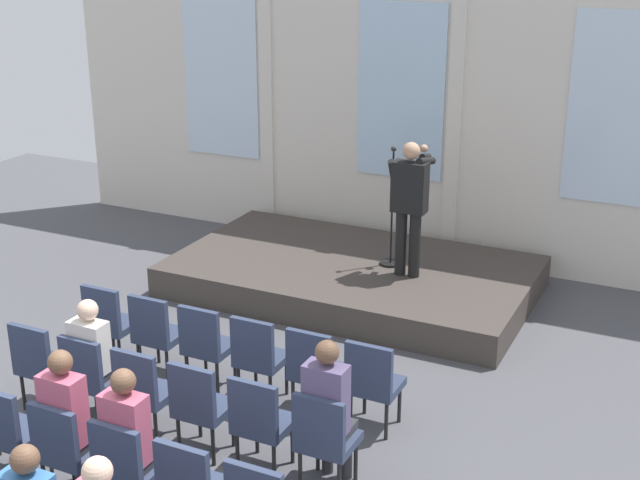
% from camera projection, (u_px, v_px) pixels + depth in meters
% --- Properties ---
extents(rear_partition, '(10.82, 0.14, 4.42)m').
position_uv_depth(rear_partition, '(404.00, 100.00, 12.10)').
color(rear_partition, silver).
rests_on(rear_partition, ground).
extents(stage_platform, '(4.54, 2.67, 0.39)m').
position_uv_depth(stage_platform, '(353.00, 276.00, 11.42)').
color(stage_platform, '#3F3833').
rests_on(stage_platform, ground).
extents(speaker, '(0.50, 0.69, 1.69)m').
position_uv_depth(speaker, '(410.00, 199.00, 10.61)').
color(speaker, black).
rests_on(speaker, stage_platform).
extents(mic_stand, '(0.28, 0.28, 1.55)m').
position_uv_depth(mic_stand, '(391.00, 240.00, 11.17)').
color(mic_stand, black).
rests_on(mic_stand, stage_platform).
extents(chair_r0_c0, '(0.46, 0.44, 0.94)m').
position_uv_depth(chair_r0_c0, '(109.00, 319.00, 9.37)').
color(chair_r0_c0, black).
rests_on(chair_r0_c0, ground).
extents(chair_r0_c1, '(0.46, 0.44, 0.94)m').
position_uv_depth(chair_r0_c1, '(156.00, 330.00, 9.12)').
color(chair_r0_c1, black).
rests_on(chair_r0_c1, ground).
extents(chair_r0_c2, '(0.46, 0.44, 0.94)m').
position_uv_depth(chair_r0_c2, '(206.00, 342.00, 8.87)').
color(chair_r0_c2, black).
rests_on(chair_r0_c2, ground).
extents(chair_r0_c3, '(0.46, 0.44, 0.94)m').
position_uv_depth(chair_r0_c3, '(258.00, 354.00, 8.62)').
color(chair_r0_c3, black).
rests_on(chair_r0_c3, ground).
extents(chair_r0_c4, '(0.46, 0.44, 0.94)m').
position_uv_depth(chair_r0_c4, '(314.00, 366.00, 8.37)').
color(chair_r0_c4, black).
rests_on(chair_r0_c4, ground).
extents(chair_r0_c5, '(0.46, 0.44, 0.94)m').
position_uv_depth(chair_r0_c5, '(373.00, 380.00, 8.13)').
color(chair_r0_c5, black).
rests_on(chair_r0_c5, ground).
extents(chair_r1_c0, '(0.46, 0.44, 0.94)m').
position_uv_depth(chair_r1_c0, '(40.00, 361.00, 8.48)').
color(chair_r1_c0, black).
rests_on(chair_r1_c0, ground).
extents(chair_r1_c1, '(0.46, 0.44, 0.94)m').
position_uv_depth(chair_r1_c1, '(90.00, 374.00, 8.23)').
color(chair_r1_c1, black).
rests_on(chair_r1_c1, ground).
extents(audience_r1_c1, '(0.36, 0.39, 1.27)m').
position_uv_depth(audience_r1_c1, '(94.00, 353.00, 8.25)').
color(audience_r1_c1, '#2D2D33').
rests_on(audience_r1_c1, ground).
extents(chair_r1_c2, '(0.46, 0.44, 0.94)m').
position_uv_depth(chair_r1_c2, '(143.00, 388.00, 7.99)').
color(chair_r1_c2, black).
rests_on(chair_r1_c2, ground).
extents(chair_r1_c3, '(0.46, 0.44, 0.94)m').
position_uv_depth(chair_r1_c3, '(200.00, 403.00, 7.74)').
color(chair_r1_c3, black).
rests_on(chair_r1_c3, ground).
extents(chair_r1_c4, '(0.46, 0.44, 0.94)m').
position_uv_depth(chair_r1_c4, '(260.00, 419.00, 7.49)').
color(chair_r1_c4, black).
rests_on(chair_r1_c4, ground).
extents(chair_r1_c5, '(0.46, 0.44, 0.94)m').
position_uv_depth(chair_r1_c5, '(324.00, 436.00, 7.24)').
color(chair_r1_c5, black).
rests_on(chair_r1_c5, ground).
extents(audience_r1_c5, '(0.36, 0.39, 1.38)m').
position_uv_depth(audience_r1_c5, '(328.00, 407.00, 7.23)').
color(audience_r1_c5, '#2D2D33').
rests_on(audience_r1_c5, ground).
extents(chair_r2_c1, '(0.46, 0.44, 0.94)m').
position_uv_depth(chair_r2_c1, '(8.00, 428.00, 7.35)').
color(chair_r2_c1, black).
rests_on(chair_r2_c1, ground).
extents(chair_r2_c2, '(0.46, 0.44, 0.94)m').
position_uv_depth(chair_r2_c2, '(65.00, 446.00, 7.10)').
color(chair_r2_c2, black).
rests_on(chair_r2_c2, ground).
extents(audience_r2_c2, '(0.36, 0.39, 1.37)m').
position_uv_depth(audience_r2_c2, '(69.00, 417.00, 7.09)').
color(audience_r2_c2, '#2D2D33').
rests_on(audience_r2_c2, ground).
extents(chair_r2_c3, '(0.46, 0.44, 0.94)m').
position_uv_depth(chair_r2_c3, '(126.00, 465.00, 6.85)').
color(chair_r2_c3, black).
rests_on(chair_r2_c3, ground).
extents(audience_r2_c3, '(0.36, 0.39, 1.35)m').
position_uv_depth(audience_r2_c3, '(130.00, 436.00, 6.85)').
color(audience_r2_c3, '#2D2D33').
rests_on(audience_r2_c3, ground).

